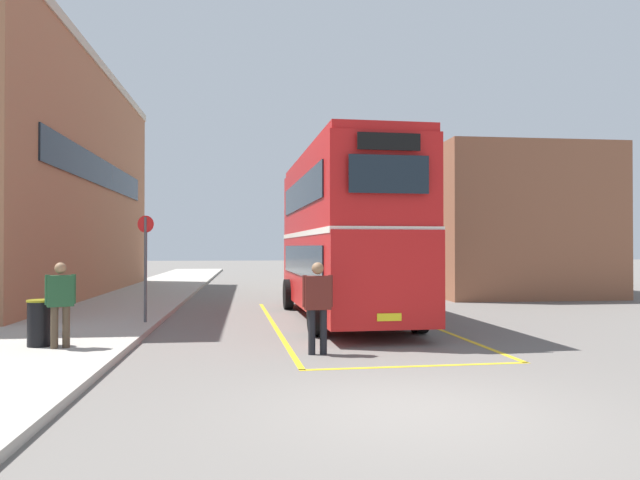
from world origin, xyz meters
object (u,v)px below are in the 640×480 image
Objects in this scene: single_deck_bus at (335,255)px; double_decker_bus at (343,232)px; pedestrian_waiting_near at (60,299)px; litter_bin at (40,323)px; pedestrian_boarding at (318,300)px; bus_stop_sign at (146,258)px.

double_decker_bus is at bearing -97.49° from single_deck_bus.
pedestrian_waiting_near is 1.81× the size of litter_bin.
pedestrian_waiting_near is (-8.47, -21.53, -0.55)m from single_deck_bus.
bus_stop_sign reaches higher than pedestrian_boarding.
pedestrian_waiting_near reaches higher than litter_bin.
single_deck_bus is 10.96× the size of litter_bin.
double_decker_bus reaches higher than litter_bin.
bus_stop_sign is (-7.53, -17.68, 0.15)m from single_deck_bus.
pedestrian_waiting_near is at bearing 174.37° from pedestrian_boarding.
pedestrian_boarding is (-3.54, -22.01, -0.59)m from single_deck_bus.
double_decker_bus is 8.14m from pedestrian_waiting_near.
bus_stop_sign is at bearing 68.23° from litter_bin.
pedestrian_boarding is at bearing -104.06° from double_decker_bus.
single_deck_bus is at bearing 80.86° from pedestrian_boarding.
litter_bin is 4.00m from bus_stop_sign.
pedestrian_boarding reaches higher than litter_bin.
double_decker_bus reaches higher than pedestrian_boarding.
single_deck_bus is at bearing 66.93° from bus_stop_sign.
single_deck_bus is 23.06m from litter_bin.
pedestrian_waiting_near is at bearing -141.74° from double_decker_bus.
litter_bin is at bearing -112.85° from single_deck_bus.
bus_stop_sign is at bearing 132.67° from pedestrian_boarding.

